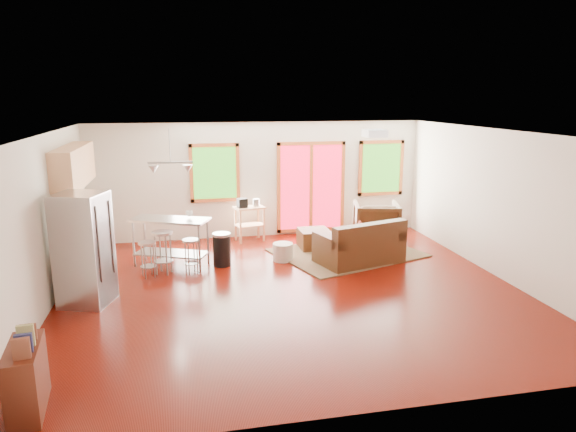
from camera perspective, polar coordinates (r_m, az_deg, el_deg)
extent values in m
cube|color=#3E0601|center=(8.66, 0.41, -8.27)|extent=(7.50, 7.00, 0.02)
cube|color=silver|center=(8.08, 0.44, 9.30)|extent=(7.50, 7.00, 0.02)
cube|color=beige|center=(11.66, -3.21, 4.01)|extent=(7.50, 0.02, 2.60)
cube|color=beige|center=(8.35, -25.69, -0.99)|extent=(0.02, 7.00, 2.60)
cube|color=beige|center=(9.76, 22.55, 1.20)|extent=(0.02, 7.00, 2.60)
cube|color=beige|center=(5.04, 8.93, -8.62)|extent=(7.50, 0.02, 2.60)
cube|color=#276016|center=(11.48, -8.15, 4.76)|extent=(0.94, 0.02, 1.14)
cube|color=#AF4F22|center=(11.41, -8.25, 7.79)|extent=(1.10, 0.05, 0.08)
cube|color=#AF4F22|center=(11.58, -8.05, 1.78)|extent=(1.10, 0.05, 0.08)
cube|color=#AF4F22|center=(11.46, -10.70, 4.65)|extent=(0.08, 0.05, 1.30)
cube|color=#AF4F22|center=(11.52, -5.61, 4.86)|extent=(0.08, 0.05, 1.30)
cube|color=red|center=(11.88, 2.58, 3.21)|extent=(1.44, 0.02, 1.94)
cube|color=#AF4F22|center=(11.75, 2.63, 8.07)|extent=(1.60, 0.05, 0.08)
cube|color=#AF4F22|center=(12.10, 2.53, -1.50)|extent=(1.60, 0.05, 0.08)
cube|color=#AF4F22|center=(11.72, -1.03, 3.08)|extent=(0.08, 0.05, 2.10)
cube|color=#AF4F22|center=(12.09, 6.07, 3.32)|extent=(0.08, 0.05, 2.10)
cube|color=#AF4F22|center=(11.88, 2.58, 3.21)|extent=(0.08, 0.05, 1.94)
cube|color=#276016|center=(12.35, 10.30, 5.27)|extent=(0.94, 0.02, 1.14)
cube|color=#AF4F22|center=(12.28, 10.41, 8.09)|extent=(1.10, 0.05, 0.08)
cube|color=#AF4F22|center=(12.44, 10.18, 2.49)|extent=(1.10, 0.05, 0.08)
cube|color=#AF4F22|center=(12.17, 8.06, 5.24)|extent=(0.08, 0.05, 1.30)
cube|color=#AF4F22|center=(12.55, 12.47, 5.29)|extent=(0.08, 0.05, 1.30)
cube|color=#435936|center=(10.65, 6.58, -4.07)|extent=(3.24, 2.84, 0.03)
cube|color=#331C0D|center=(10.06, 7.88, -3.90)|extent=(1.79, 1.33, 0.45)
cube|color=#331C0D|center=(9.68, 9.17, -2.00)|extent=(1.59, 0.66, 0.40)
cube|color=#331C0D|center=(9.59, 4.60, -2.74)|extent=(0.46, 0.93, 0.17)
cube|color=#331C0D|center=(10.39, 11.02, -1.70)|extent=(0.46, 0.93, 0.17)
cube|color=#331C0D|center=(9.82, 6.09, -2.52)|extent=(0.80, 0.75, 0.13)
cube|color=#331C0D|center=(10.23, 9.35, -1.99)|extent=(0.80, 0.75, 0.13)
cube|color=#3E150A|center=(10.76, 8.24, -2.11)|extent=(1.04, 0.84, 0.04)
cube|color=#3E150A|center=(10.42, 7.39, -3.62)|extent=(0.07, 0.07, 0.32)
cube|color=#3E150A|center=(10.92, 10.39, -2.94)|extent=(0.07, 0.07, 0.32)
cube|color=#3E150A|center=(10.71, 5.99, -3.12)|extent=(0.07, 0.07, 0.32)
cube|color=#3E150A|center=(11.20, 8.97, -2.49)|extent=(0.07, 0.07, 0.32)
imported|color=#331C0D|center=(11.50, 9.77, -0.43)|extent=(1.13, 1.09, 0.97)
cube|color=#331C0D|center=(10.86, 2.91, -2.58)|extent=(0.63, 0.63, 0.41)
cylinder|color=beige|center=(10.09, -0.58, -4.01)|extent=(0.44, 0.44, 0.34)
imported|color=silver|center=(10.49, 8.04, -1.70)|extent=(0.19, 0.19, 0.17)
sphere|color=#AB3926|center=(10.48, 8.18, -0.93)|extent=(0.07, 0.07, 0.07)
sphere|color=#AB3926|center=(10.43, 7.94, -0.89)|extent=(0.07, 0.07, 0.07)
sphere|color=#AB3926|center=(10.48, 8.02, -0.71)|extent=(0.07, 0.07, 0.07)
imported|color=brown|center=(10.88, 9.67, -0.90)|extent=(0.21, 0.11, 0.29)
cube|color=tan|center=(10.11, -21.28, -3.27)|extent=(0.60, 2.20, 0.90)
cube|color=black|center=(9.99, -21.50, -0.68)|extent=(0.64, 2.24, 0.04)
cube|color=tan|center=(9.83, -22.70, 5.12)|extent=(0.36, 2.20, 0.70)
cylinder|color=#B7BABC|center=(9.49, -22.04, -0.75)|extent=(0.12, 0.12, 0.18)
cube|color=black|center=(10.35, -21.20, 0.48)|extent=(0.22, 0.18, 0.20)
cube|color=#B7BABC|center=(8.46, -21.75, -3.46)|extent=(0.87, 0.86, 1.75)
cube|color=gray|center=(8.30, -19.68, -3.58)|extent=(0.22, 0.61, 1.71)
cylinder|color=gray|center=(8.07, -20.28, -3.02)|extent=(0.03, 0.03, 1.16)
cylinder|color=gray|center=(8.44, -19.01, -2.23)|extent=(0.03, 0.03, 1.16)
cube|color=#B7BABC|center=(9.86, -13.00, -0.41)|extent=(1.56, 1.10, 0.04)
cube|color=gray|center=(10.03, -12.81, -4.05)|extent=(1.44, 1.00, 0.03)
cylinder|color=gray|center=(10.08, -16.78, -3.04)|extent=(0.05, 0.05, 0.88)
cylinder|color=gray|center=(9.53, -9.82, -3.58)|extent=(0.05, 0.05, 0.88)
cylinder|color=gray|center=(10.45, -15.64, -2.39)|extent=(0.05, 0.05, 0.88)
cylinder|color=gray|center=(9.93, -8.89, -2.87)|extent=(0.05, 0.05, 0.88)
imported|color=silver|center=(9.84, -10.93, 0.36)|extent=(0.14, 0.12, 0.13)
cylinder|color=#B7BABC|center=(9.39, -15.41, -2.89)|extent=(0.39, 0.39, 0.04)
cylinder|color=gray|center=(9.58, -14.96, -4.57)|extent=(0.03, 0.03, 0.62)
cylinder|color=gray|center=(9.54, -15.91, -4.72)|extent=(0.03, 0.03, 0.62)
cylinder|color=gray|center=(9.39, -15.63, -4.99)|extent=(0.03, 0.03, 0.62)
cylinder|color=gray|center=(9.43, -14.66, -4.84)|extent=(0.03, 0.03, 0.62)
cylinder|color=gray|center=(9.52, -15.25, -5.40)|extent=(0.36, 0.36, 0.01)
cylinder|color=#B7BABC|center=(9.47, -13.81, -1.82)|extent=(0.48, 0.48, 0.04)
cylinder|color=gray|center=(9.62, -12.89, -3.97)|extent=(0.03, 0.03, 0.75)
cylinder|color=gray|center=(9.70, -13.99, -3.89)|extent=(0.03, 0.03, 0.75)
cylinder|color=gray|center=(9.53, -14.48, -4.24)|extent=(0.03, 0.03, 0.75)
cylinder|color=gray|center=(9.45, -13.36, -4.32)|extent=(0.03, 0.03, 0.75)
cylinder|color=gray|center=(9.61, -13.64, -4.85)|extent=(0.44, 0.44, 0.02)
cylinder|color=#B7BABC|center=(9.41, -10.76, -2.67)|extent=(0.38, 0.38, 0.04)
cylinder|color=gray|center=(9.60, -10.38, -4.33)|extent=(0.03, 0.03, 0.60)
cylinder|color=gray|center=(9.56, -11.31, -4.46)|extent=(0.03, 0.03, 0.60)
cylinder|color=gray|center=(9.41, -10.98, -4.73)|extent=(0.03, 0.03, 0.60)
cylinder|color=gray|center=(9.46, -10.05, -4.59)|extent=(0.03, 0.03, 0.60)
cylinder|color=gray|center=(9.54, -10.65, -5.14)|extent=(0.35, 0.35, 0.01)
cylinder|color=black|center=(9.85, -7.36, -3.82)|extent=(0.42, 0.42, 0.59)
cylinder|color=#B7BABC|center=(9.76, -7.41, -2.05)|extent=(0.44, 0.44, 0.05)
cube|color=tan|center=(11.33, -4.32, 0.94)|extent=(0.72, 0.55, 0.04)
cube|color=tan|center=(11.42, -4.28, -0.99)|extent=(0.68, 0.51, 0.03)
cube|color=tan|center=(11.17, -5.29, -1.23)|extent=(0.04, 0.04, 0.77)
cube|color=tan|center=(11.36, -2.69, -0.95)|extent=(0.04, 0.04, 0.77)
cube|color=tan|center=(11.48, -5.86, -0.86)|extent=(0.04, 0.04, 0.77)
cube|color=tan|center=(11.66, -3.31, -0.59)|extent=(0.04, 0.04, 0.77)
cube|color=black|center=(11.25, -5.11, 1.45)|extent=(0.24, 0.22, 0.20)
cylinder|color=#B7BABC|center=(11.37, -3.55, 1.51)|extent=(0.18, 0.18, 0.16)
cube|color=#3E150A|center=(6.08, -27.07, -15.83)|extent=(0.40, 0.83, 0.71)
cube|color=brown|center=(5.63, -27.52, -12.95)|extent=(0.16, 0.06, 0.21)
cube|color=#222650|center=(5.76, -27.31, -12.46)|extent=(0.16, 0.06, 0.20)
cube|color=tan|center=(5.87, -27.13, -11.76)|extent=(0.16, 0.06, 0.23)
cube|color=brown|center=(6.00, -26.91, -11.47)|extent=(0.16, 0.06, 0.18)
cube|color=white|center=(9.12, 9.63, 9.06)|extent=(0.35, 0.35, 0.12)
cylinder|color=gray|center=(9.42, -13.02, 7.63)|extent=(0.02, 0.02, 0.60)
cube|color=gray|center=(9.45, -12.93, 5.82)|extent=(0.80, 0.04, 0.03)
cone|color=#B7BABC|center=(9.48, -14.71, 5.01)|extent=(0.18, 0.18, 0.14)
cone|color=#B7BABC|center=(9.47, -11.07, 5.19)|extent=(0.18, 0.18, 0.14)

